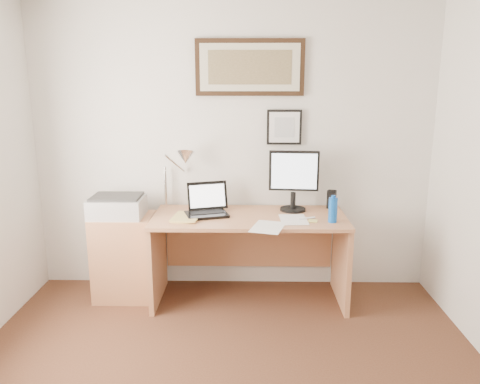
{
  "coord_description": "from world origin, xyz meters",
  "views": [
    {
      "loc": [
        0.14,
        -2.09,
        1.84
      ],
      "look_at": [
        0.08,
        1.43,
        1.0
      ],
      "focal_mm": 35.0,
      "sensor_mm": 36.0,
      "label": 1
    }
  ],
  "objects_px": {
    "laptop": "(207,208)",
    "lcd_monitor": "(294,178)",
    "side_cabinet": "(125,257)",
    "printer": "(117,206)",
    "desk": "(249,239)",
    "book": "(174,217)",
    "water_bottle": "(333,210)"
  },
  "relations": [
    {
      "from": "laptop",
      "to": "printer",
      "type": "distance_m",
      "value": 0.75
    },
    {
      "from": "side_cabinet",
      "to": "laptop",
      "type": "height_order",
      "value": "laptop"
    },
    {
      "from": "side_cabinet",
      "to": "water_bottle",
      "type": "relative_size",
      "value": 3.7
    },
    {
      "from": "side_cabinet",
      "to": "book",
      "type": "relative_size",
      "value": 2.51
    },
    {
      "from": "laptop",
      "to": "water_bottle",
      "type": "bearing_deg",
      "value": -11.41
    },
    {
      "from": "desk",
      "to": "laptop",
      "type": "bearing_deg",
      "value": -173.56
    },
    {
      "from": "book",
      "to": "lcd_monitor",
      "type": "xyz_separation_m",
      "value": [
        0.99,
        0.24,
        0.28
      ]
    },
    {
      "from": "printer",
      "to": "desk",
      "type": "bearing_deg",
      "value": 2.33
    },
    {
      "from": "laptop",
      "to": "lcd_monitor",
      "type": "height_order",
      "value": "lcd_monitor"
    },
    {
      "from": "lcd_monitor",
      "to": "printer",
      "type": "xyz_separation_m",
      "value": [
        -1.48,
        -0.13,
        -0.22
      ]
    },
    {
      "from": "water_bottle",
      "to": "printer",
      "type": "relative_size",
      "value": 0.45
    },
    {
      "from": "water_bottle",
      "to": "book",
      "type": "height_order",
      "value": "water_bottle"
    },
    {
      "from": "laptop",
      "to": "lcd_monitor",
      "type": "relative_size",
      "value": 0.76
    },
    {
      "from": "side_cabinet",
      "to": "desk",
      "type": "height_order",
      "value": "desk"
    },
    {
      "from": "side_cabinet",
      "to": "printer",
      "type": "height_order",
      "value": "printer"
    },
    {
      "from": "side_cabinet",
      "to": "lcd_monitor",
      "type": "bearing_deg",
      "value": 4.63
    },
    {
      "from": "desk",
      "to": "laptop",
      "type": "height_order",
      "value": "laptop"
    },
    {
      "from": "side_cabinet",
      "to": "lcd_monitor",
      "type": "height_order",
      "value": "lcd_monitor"
    },
    {
      "from": "book",
      "to": "laptop",
      "type": "bearing_deg",
      "value": 24.06
    },
    {
      "from": "desk",
      "to": "lcd_monitor",
      "type": "xyz_separation_m",
      "value": [
        0.38,
        0.08,
        0.53
      ]
    },
    {
      "from": "side_cabinet",
      "to": "printer",
      "type": "distance_m",
      "value": 0.45
    },
    {
      "from": "book",
      "to": "lcd_monitor",
      "type": "bearing_deg",
      "value": 13.51
    },
    {
      "from": "side_cabinet",
      "to": "book",
      "type": "xyz_separation_m",
      "value": [
        0.45,
        -0.12,
        0.4
      ]
    },
    {
      "from": "desk",
      "to": "lcd_monitor",
      "type": "height_order",
      "value": "lcd_monitor"
    },
    {
      "from": "printer",
      "to": "side_cabinet",
      "type": "bearing_deg",
      "value": 14.64
    },
    {
      "from": "lcd_monitor",
      "to": "book",
      "type": "bearing_deg",
      "value": -166.49
    },
    {
      "from": "side_cabinet",
      "to": "water_bottle",
      "type": "bearing_deg",
      "value": -6.92
    },
    {
      "from": "printer",
      "to": "laptop",
      "type": "bearing_deg",
      "value": 0.37
    },
    {
      "from": "laptop",
      "to": "desk",
      "type": "bearing_deg",
      "value": 6.44
    },
    {
      "from": "desk",
      "to": "printer",
      "type": "distance_m",
      "value": 1.15
    },
    {
      "from": "lcd_monitor",
      "to": "printer",
      "type": "height_order",
      "value": "lcd_monitor"
    },
    {
      "from": "laptop",
      "to": "book",
      "type": "bearing_deg",
      "value": -155.94
    }
  ]
}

